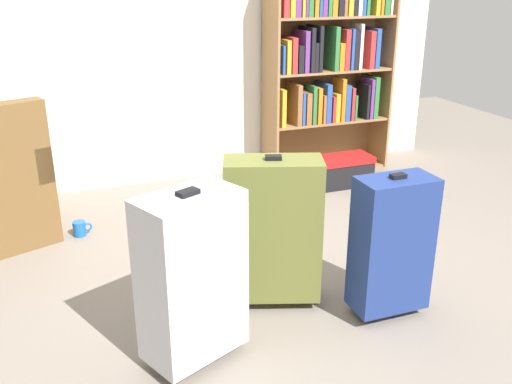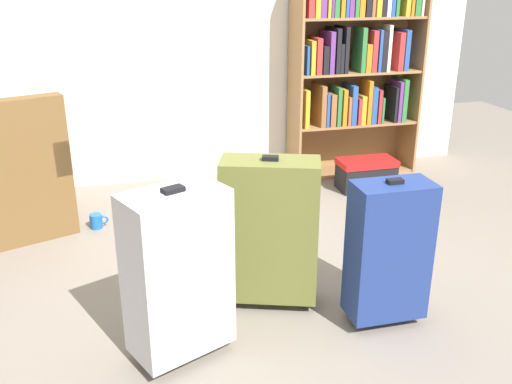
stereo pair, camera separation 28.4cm
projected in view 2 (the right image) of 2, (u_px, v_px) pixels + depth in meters
The scene contains 9 objects.
ground_plane at pixel (268, 316), 2.79m from camera, with size 8.13×8.13×0.00m, color slate.
back_wall at pixel (191, 12), 4.27m from camera, with size 4.65×0.10×2.60m, color silver.
bookshelf at pixel (355, 57), 4.48m from camera, with size 1.04×0.34×1.66m.
armchair at pixel (5, 184), 3.61m from camera, with size 0.90×0.90×0.90m.
mug at pixel (97, 221), 3.73m from camera, with size 0.12×0.08×0.10m.
storage_box at pixel (366, 173), 4.38m from camera, with size 0.44×0.24×0.24m.
suitcase_olive at pixel (270, 230), 2.76m from camera, with size 0.51×0.36×0.78m.
suitcase_silver at pixel (178, 272), 2.36m from camera, with size 0.48×0.39×0.79m.
suitcase_navy_blue at pixel (388, 251), 2.61m from camera, with size 0.36×0.20×0.73m.
Camera 2 is at (-0.66, -2.28, 1.58)m, focal length 39.79 mm.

